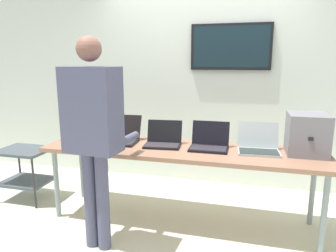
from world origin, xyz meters
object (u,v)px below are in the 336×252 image
object	(u,v)px
workbench	(182,153)
equipment_box	(307,134)
person	(93,125)
laptop_station_0	(83,134)
laptop_station_3	(209,143)
laptop_station_1	(122,136)
laptop_station_4	(258,145)
coffee_mug	(93,145)
storage_cart	(25,166)
laptop_station_2	(163,140)

from	to	relation	value
workbench	equipment_box	xyz separation A→B (m)	(1.13, 0.11, 0.24)
person	equipment_box	bearing A→B (deg)	22.99
laptop_station_0	laptop_station_3	world-z (taller)	laptop_station_3
laptop_station_3	laptop_station_1	bearing A→B (deg)	178.72
laptop_station_0	laptop_station_4	world-z (taller)	laptop_station_4
coffee_mug	storage_cart	world-z (taller)	coffee_mug
equipment_box	storage_cart	distance (m)	3.05
laptop_station_2	coffee_mug	bearing A→B (deg)	-153.91
workbench	laptop_station_2	xyz separation A→B (m)	(-0.20, 0.05, 0.11)
laptop_station_4	coffee_mug	distance (m)	1.57
laptop_station_4	coffee_mug	size ratio (longest dim) A/B	4.53
equipment_box	laptop_station_4	distance (m)	0.44
equipment_box	laptop_station_4	size ratio (longest dim) A/B	0.97
equipment_box	laptop_station_4	bearing A→B (deg)	-174.64
laptop_station_0	laptop_station_1	distance (m)	0.44
laptop_station_1	laptop_station_2	xyz separation A→B (m)	(0.46, -0.03, -0.00)
laptop_station_3	coffee_mug	bearing A→B (deg)	-164.01
laptop_station_1	laptop_station_3	xyz separation A→B (m)	(0.92, -0.02, -0.00)
equipment_box	laptop_station_4	xyz separation A→B (m)	(-0.42, -0.04, -0.13)
laptop_station_0	laptop_station_1	world-z (taller)	laptop_station_1
person	laptop_station_2	bearing A→B (deg)	59.43
coffee_mug	workbench	bearing A→B (deg)	16.96
equipment_box	laptop_station_3	distance (m)	0.89
workbench	laptop_station_3	bearing A→B (deg)	12.88
workbench	storage_cart	bearing A→B (deg)	178.75
laptop_station_0	laptop_station_4	distance (m)	1.82
laptop_station_4	storage_cart	xyz separation A→B (m)	(-2.58, -0.03, -0.42)
workbench	laptop_station_1	world-z (taller)	laptop_station_1
storage_cart	laptop_station_0	bearing A→B (deg)	2.52
laptop_station_1	laptop_station_2	bearing A→B (deg)	-3.44
workbench	coffee_mug	bearing A→B (deg)	-163.04
laptop_station_2	coffee_mug	world-z (taller)	laptop_station_2
laptop_station_3	person	bearing A→B (deg)	-141.64
workbench	laptop_station_3	distance (m)	0.29
workbench	storage_cart	world-z (taller)	workbench
equipment_box	laptop_station_0	distance (m)	2.25
workbench	storage_cart	size ratio (longest dim) A/B	4.52
laptop_station_0	coffee_mug	bearing A→B (deg)	-48.49
laptop_station_4	person	world-z (taller)	person
equipment_box	storage_cart	bearing A→B (deg)	-178.59
laptop_station_2	laptop_station_1	bearing A→B (deg)	176.56
equipment_box	laptop_station_4	world-z (taller)	equipment_box
laptop_station_3	laptop_station_4	xyz separation A→B (m)	(0.46, 0.02, 0.00)
laptop_station_4	person	xyz separation A→B (m)	(-1.32, -0.70, 0.27)
workbench	laptop_station_4	size ratio (longest dim) A/B	6.87
laptop_station_0	laptop_station_2	size ratio (longest dim) A/B	0.85
laptop_station_2	person	bearing A→B (deg)	-120.57
laptop_station_0	laptop_station_4	size ratio (longest dim) A/B	0.82
laptop_station_2	storage_cart	distance (m)	1.72
storage_cart	laptop_station_3	bearing A→B (deg)	0.50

